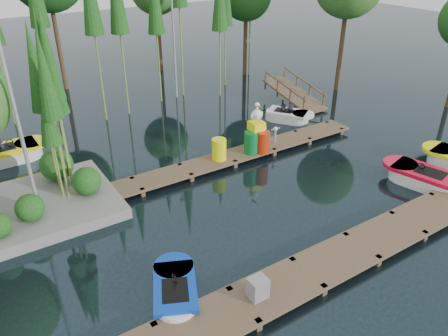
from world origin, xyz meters
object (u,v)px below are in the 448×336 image
boat_yellow_far (9,153)px  boat_red (422,177)px  boat_blue (175,292)px  yellow_barrel (219,149)px  utility_cabinet (258,288)px  drum_cluster (257,137)px

boat_yellow_far → boat_red: bearing=-21.1°
boat_blue → boat_yellow_far: boat_yellow_far is taller
boat_red → boat_yellow_far: size_ratio=1.02×
boat_red → yellow_barrel: size_ratio=3.51×
boat_yellow_far → utility_cabinet: (3.87, -12.15, 0.27)m
boat_red → utility_cabinet: boat_red is taller
drum_cluster → boat_red: bearing=-53.7°
boat_blue → boat_red: size_ratio=0.85×
boat_yellow_far → drum_cluster: size_ratio=1.44×
drum_cluster → boat_yellow_far: bearing=149.3°
yellow_barrel → drum_cluster: drum_cluster is taller
boat_red → utility_cabinet: size_ratio=5.36×
boat_blue → yellow_barrel: size_ratio=3.00×
yellow_barrel → drum_cluster: size_ratio=0.42×
drum_cluster → utility_cabinet: bearing=-126.5°
boat_red → yellow_barrel: bearing=121.9°
boat_yellow_far → drum_cluster: drum_cluster is taller
yellow_barrel → boat_yellow_far: bearing=144.1°
boat_blue → boat_yellow_far: bearing=126.2°
boat_yellow_far → drum_cluster: 10.41m
utility_cabinet → yellow_barrel: bearing=65.0°
boat_blue → yellow_barrel: (4.92, 5.65, 0.51)m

